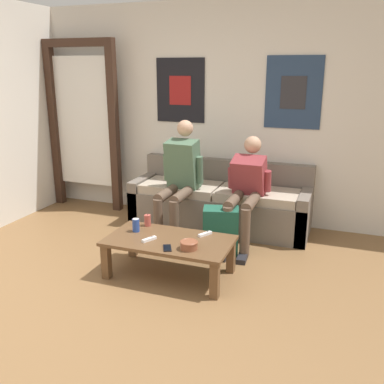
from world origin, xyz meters
name	(u,v)px	position (x,y,z in m)	size (l,w,h in m)	color
ground_plane	(106,314)	(0.00, 0.00, 0.00)	(18.00, 18.00, 0.00)	brown
wall_back	(209,114)	(0.00, 2.46, 1.28)	(10.00, 0.07, 2.55)	silver
door_frame	(83,117)	(-1.62, 2.24, 1.20)	(1.00, 0.10, 2.15)	#382319
couch	(220,204)	(0.27, 2.11, 0.28)	(2.06, 0.69, 0.75)	#70665B
coffee_table	(169,245)	(0.20, 0.77, 0.29)	(1.12, 0.61, 0.35)	brown
person_seated_adult	(179,176)	(-0.09, 1.74, 0.67)	(0.47, 0.85, 1.26)	brown
person_seated_teen	(246,188)	(0.66, 1.74, 0.61)	(0.47, 0.90, 1.11)	brown
backpack	(221,232)	(0.49, 1.40, 0.22)	(0.40, 0.33, 0.47)	#1E5642
ceramic_bowl	(189,245)	(0.44, 0.63, 0.39)	(0.15, 0.15, 0.07)	brown
pillar_candle	(148,220)	(-0.13, 1.00, 0.40)	(0.06, 0.06, 0.12)	#B24C42
drink_can_blue	(136,225)	(-0.16, 0.83, 0.41)	(0.07, 0.07, 0.12)	#28479E
game_controller_near_left	(149,239)	(0.05, 0.68, 0.36)	(0.10, 0.14, 0.03)	white
game_controller_near_right	(205,234)	(0.47, 0.96, 0.36)	(0.10, 0.14, 0.03)	white
cell_phone	(167,248)	(0.27, 0.57, 0.35)	(0.12, 0.15, 0.01)	black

